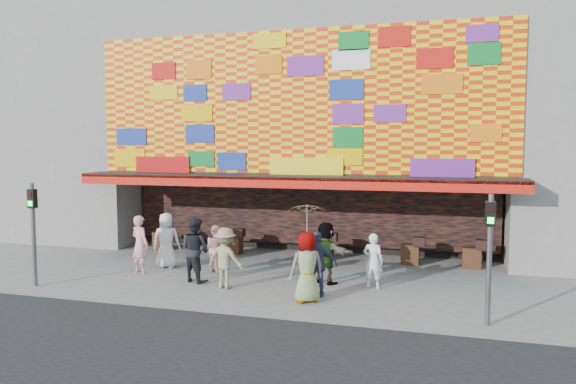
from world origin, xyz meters
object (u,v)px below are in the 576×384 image
ped_c (195,250)px  ped_e (318,264)px  ped_h (373,261)px  ped_b (140,244)px  signal_right (490,245)px  signal_left (33,222)px  ped_i (216,248)px  parasol (307,221)px  ped_a (166,240)px  ped_g (307,267)px  ped_d (225,258)px  ped_f (326,253)px

ped_c → ped_e: (3.90, -0.55, -0.08)m
ped_h → ped_e: bearing=51.7°
ped_b → ped_h: size_ratio=1.17×
signal_right → ped_b: (-10.36, 2.33, -0.93)m
signal_left → ped_b: signal_left is taller
signal_left → ped_i: signal_left is taller
signal_right → parasol: 4.47m
signal_right → ped_e: (-4.28, 1.27, -0.98)m
ped_a → ped_g: bearing=138.0°
ped_b → ped_i: (2.26, 0.83, -0.16)m
signal_right → ped_g: bearing=171.8°
ped_b → ped_e: ped_b is taller
ped_d → ped_e: (2.73, -0.10, 0.01)m
signal_left → ped_b: size_ratio=1.62×
ped_d → ped_f: bearing=-143.7°
ped_d → ped_b: bearing=-7.1°
signal_left → signal_right: bearing=0.0°
ped_d → ped_e: 2.74m
ped_a → ped_f: size_ratio=1.01×
ped_d → ped_h: 4.22m
signal_left → ped_f: (8.01, 2.72, -0.95)m
signal_left → ped_b: bearing=48.9°
ped_h → ped_i: ped_h is taller
ped_e → ped_g: 0.65m
signal_right → parasol: size_ratio=1.64×
signal_left → parasol: (7.99, 0.63, 0.28)m
signal_left → ped_c: bearing=23.3°
ped_f → ped_i: size_ratio=1.20×
signal_left → signal_right: 12.40m
signal_left → ped_h: (9.43, 2.57, -1.07)m
ped_c → ped_g: bearing=-178.6°
ped_b → ped_d: 3.49m
ped_e → ped_i: (-3.82, 1.90, -0.12)m
ped_b → ped_i: bearing=-139.9°
ped_a → ped_h: (6.95, -0.67, -0.13)m
ped_a → ped_e: size_ratio=1.04×
signal_right → ped_i: signal_right is taller
ped_c → parasol: size_ratio=1.05×
ped_h → ped_f: bearing=0.6°
ped_b → ped_d: ped_b is taller
parasol → ped_b: bearing=164.1°
ped_f → parasol: (-0.03, -2.09, 1.23)m
ped_a → ped_d: (2.91, -1.87, -0.05)m
ped_c → ped_i: ped_c is taller
signal_right → ped_e: signal_right is taller
ped_e → parasol: bearing=69.7°
ped_f → ped_b: bearing=27.1°
ped_c → ped_g: (3.77, -1.18, -0.04)m
signal_right → parasol: (-4.41, 0.63, 0.28)m
ped_b → ped_g: ped_g is taller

